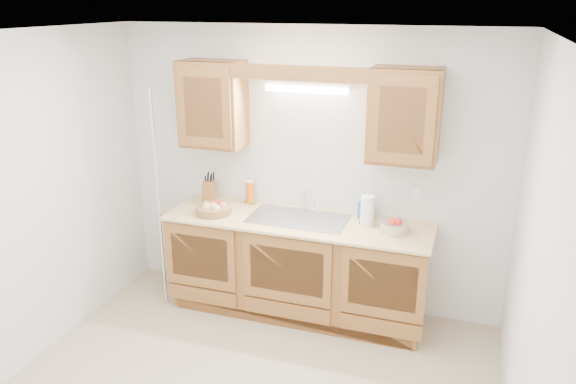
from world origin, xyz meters
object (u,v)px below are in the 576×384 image
at_px(fruit_basket, 214,208).
at_px(paper_towel, 367,210).
at_px(knife_block, 209,191).
at_px(apple_bowl, 394,226).

relative_size(fruit_basket, paper_towel, 1.34).
relative_size(knife_block, paper_towel, 1.00).
xyz_separation_m(knife_block, paper_towel, (1.49, -0.06, 0.02)).
bearing_deg(knife_block, apple_bowl, -9.12).
distance_m(fruit_basket, knife_block, 0.30).
bearing_deg(apple_bowl, paper_towel, 157.67).
xyz_separation_m(knife_block, apple_bowl, (1.73, -0.16, -0.05)).
bearing_deg(apple_bowl, knife_block, 174.65).
relative_size(fruit_basket, knife_block, 1.34).
distance_m(fruit_basket, paper_towel, 1.35).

